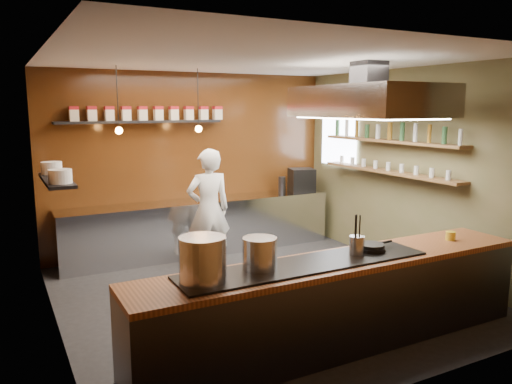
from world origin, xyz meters
TOP-DOWN VIEW (x-y plane):
  - floor at (0.00, 0.00)m, footprint 5.00×5.00m
  - back_wall at (0.00, 2.50)m, footprint 5.00×0.00m
  - left_wall at (-2.50, 0.00)m, footprint 0.00×5.00m
  - right_wall at (2.50, 0.00)m, footprint 0.00×5.00m
  - ceiling at (0.00, 0.00)m, footprint 5.00×5.00m
  - window_pane at (2.45, 1.70)m, footprint 0.00×1.00m
  - prep_counter at (0.00, 2.17)m, footprint 4.60×0.65m
  - pass_counter at (-0.00, -1.60)m, footprint 4.40×0.72m
  - tin_shelf at (-0.90, 2.36)m, footprint 2.60×0.26m
  - plate_shelf at (-2.34, 1.00)m, footprint 0.30×1.40m
  - bottle_shelf_upper at (2.34, 0.30)m, footprint 0.26×2.80m
  - bottle_shelf_lower at (2.34, 0.30)m, footprint 0.26×2.80m
  - extractor_hood at (1.30, -0.40)m, footprint 1.20×2.00m
  - pendant_left at (-1.40, 1.70)m, footprint 0.10×0.10m
  - pendant_right at (-0.20, 1.70)m, footprint 0.10×0.10m
  - storage_tins at (-0.75, 2.36)m, footprint 2.43×0.13m
  - plate_stacks at (-2.34, 1.00)m, footprint 0.26×1.16m
  - bottles at (2.34, 0.30)m, footprint 0.06×2.66m
  - wine_glasses at (2.34, 0.30)m, footprint 0.07×2.37m
  - stockpot_large at (-1.47, -1.61)m, footprint 0.53×0.53m
  - stockpot_small at (-0.89, -1.55)m, footprint 0.37×0.37m
  - utensil_crock at (0.20, -1.61)m, footprint 0.15×0.15m
  - frying_pan at (0.45, -1.55)m, footprint 0.46×0.29m
  - butter_jar at (1.58, -1.59)m, footprint 0.12×0.12m
  - espresso_machine at (1.94, 2.11)m, footprint 0.52×0.50m
  - chef at (-0.21, 1.33)m, footprint 0.70×0.48m

SIDE VIEW (x-z plane):
  - floor at x=0.00m, z-range 0.00..0.00m
  - prep_counter at x=0.00m, z-range 0.00..0.90m
  - pass_counter at x=0.00m, z-range 0.00..0.94m
  - chef at x=-0.21m, z-range 0.00..1.83m
  - butter_jar at x=1.58m, z-range 0.92..1.02m
  - frying_pan at x=0.45m, z-range 0.94..1.01m
  - utensil_crock at x=0.20m, z-range 0.94..1.14m
  - stockpot_small at x=-0.89m, z-range 0.94..1.24m
  - espresso_machine at x=1.94m, z-range 0.90..1.32m
  - stockpot_large at x=-1.47m, z-range 0.94..1.34m
  - bottle_shelf_lower at x=2.34m, z-range 1.43..1.47m
  - back_wall at x=0.00m, z-range -1.00..4.00m
  - left_wall at x=-2.50m, z-range -1.00..4.00m
  - right_wall at x=2.50m, z-range -1.00..4.00m
  - wine_glasses at x=2.34m, z-range 1.47..1.60m
  - plate_shelf at x=-2.34m, z-range 1.53..1.57m
  - plate_stacks at x=-2.34m, z-range 1.57..1.73m
  - window_pane at x=2.45m, z-range 1.40..2.40m
  - bottle_shelf_upper at x=2.34m, z-range 1.90..1.94m
  - bottles at x=2.34m, z-range 1.94..2.18m
  - pendant_left at x=-1.40m, z-range 1.68..2.63m
  - pendant_right at x=-0.20m, z-range 1.68..2.63m
  - tin_shelf at x=-0.90m, z-range 2.18..2.22m
  - storage_tins at x=-0.75m, z-range 2.22..2.44m
  - extractor_hood at x=1.30m, z-range 2.15..2.87m
  - ceiling at x=0.00m, z-range 3.00..3.00m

